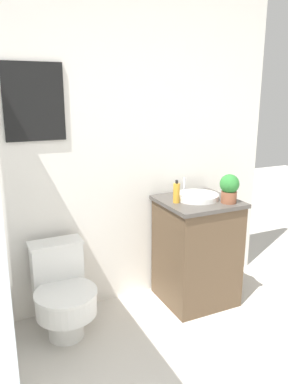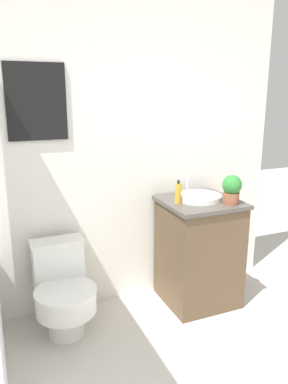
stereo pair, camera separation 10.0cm
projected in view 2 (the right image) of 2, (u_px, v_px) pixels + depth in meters
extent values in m
cube|color=white|center=(67.00, 147.00, 2.65)|extent=(3.43, 0.05, 2.50)
cube|color=black|center=(36.00, 102.00, 2.47)|extent=(0.39, 0.02, 0.51)
cube|color=beige|center=(36.00, 102.00, 2.46)|extent=(0.36, 0.01, 0.48)
cylinder|color=white|center=(66.00, 321.00, 2.58)|extent=(0.24, 0.24, 0.21)
cylinder|color=white|center=(66.00, 302.00, 2.49)|extent=(0.40, 0.40, 0.14)
cylinder|color=white|center=(66.00, 291.00, 2.47)|extent=(0.41, 0.41, 0.02)
cube|color=white|center=(58.00, 266.00, 2.67)|extent=(0.35, 0.17, 0.36)
cube|color=white|center=(57.00, 241.00, 2.62)|extent=(0.37, 0.18, 0.02)
cube|color=brown|center=(198.00, 253.00, 2.94)|extent=(0.53, 0.51, 0.81)
cube|color=#4C4742|center=(201.00, 202.00, 2.83)|extent=(0.56, 0.54, 0.03)
cylinder|color=white|center=(199.00, 197.00, 2.84)|extent=(0.33, 0.33, 0.04)
cylinder|color=silver|center=(187.00, 186.00, 3.00)|extent=(0.02, 0.02, 0.13)
cylinder|color=gold|center=(178.00, 193.00, 2.74)|extent=(0.05, 0.05, 0.15)
cylinder|color=black|center=(179.00, 182.00, 2.72)|extent=(0.02, 0.02, 0.02)
cylinder|color=brown|center=(231.00, 198.00, 2.73)|extent=(0.11, 0.11, 0.09)
sphere|color=#2D7A33|center=(232.00, 185.00, 2.70)|extent=(0.14, 0.14, 0.14)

